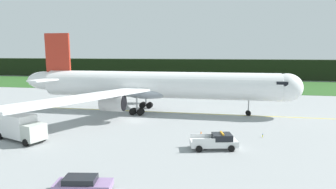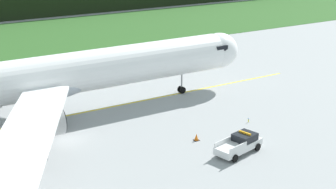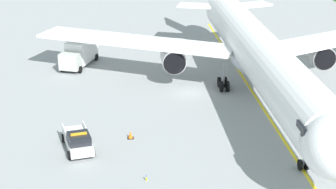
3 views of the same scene
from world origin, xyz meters
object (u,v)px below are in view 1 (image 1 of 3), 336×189
object	(u,v)px
ops_pickup_truck	(215,141)
apron_cone	(201,134)
staff_car	(83,184)
airliner	(154,85)
catering_truck	(20,126)

from	to	relation	value
ops_pickup_truck	apron_cone	xyz separation A→B (m)	(-2.00, 4.62, -0.55)
ops_pickup_truck	staff_car	size ratio (longest dim) A/B	1.20
airliner	ops_pickup_truck	distance (m)	22.36
ops_pickup_truck	airliner	bearing A→B (deg)	122.70
airliner	apron_cone	world-z (taller)	airliner
catering_truck	staff_car	xyz separation A→B (m)	(14.26, -10.95, -1.07)
airliner	staff_car	distance (m)	31.17
catering_truck	staff_car	distance (m)	18.01
ops_pickup_truck	catering_truck	xyz separation A→B (m)	(-24.33, -1.37, 0.87)
airliner	ops_pickup_truck	bearing A→B (deg)	-57.30
airliner	apron_cone	distance (m)	17.65
airliner	ops_pickup_truck	world-z (taller)	airliner
catering_truck	apron_cone	world-z (taller)	catering_truck
ops_pickup_truck	catering_truck	distance (m)	24.39
ops_pickup_truck	staff_car	world-z (taller)	ops_pickup_truck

